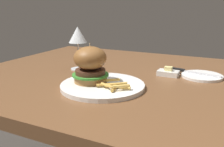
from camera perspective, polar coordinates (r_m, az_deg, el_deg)
dining_table at (r=1.03m, az=0.87°, el=-4.73°), size 1.15×0.97×0.74m
main_plate at (r=0.83m, az=-2.15°, el=-2.79°), size 0.28×0.28×0.01m
burger_sandwich at (r=0.84m, az=-4.99°, el=2.08°), size 0.12×0.12×0.13m
fries_pile at (r=0.78m, az=0.43°, el=-2.65°), size 0.11×0.10×0.02m
wine_glass at (r=1.05m, az=-7.83°, el=8.39°), size 0.08×0.08×0.18m
bread_plate at (r=1.01m, az=19.86°, el=-0.53°), size 0.15×0.15×0.01m
table_knife at (r=1.02m, az=17.27°, el=0.40°), size 0.20×0.05×0.01m
butter_dish at (r=0.99m, az=12.71°, el=0.18°), size 0.08×0.05×0.04m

